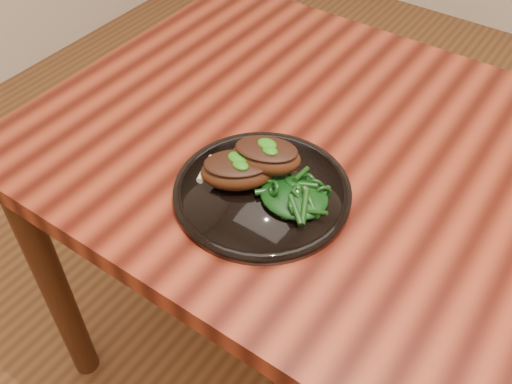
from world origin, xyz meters
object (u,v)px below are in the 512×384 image
plate (262,192)px  lamb_chop_front (237,170)px  greens_heap (294,193)px  desk (475,246)px

plate → lamb_chop_front: 0.05m
greens_heap → lamb_chop_front: bearing=-171.0°
lamb_chop_front → greens_heap: lamb_chop_front is taller
greens_heap → plate: bearing=-174.8°
plate → lamb_chop_front: bearing=-165.9°
plate → greens_heap: bearing=5.2°
desk → greens_heap: 0.32m
greens_heap → desk: bearing=33.6°
plate → lamb_chop_front: size_ratio=2.05×
desk → plate: bearing=-150.7°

